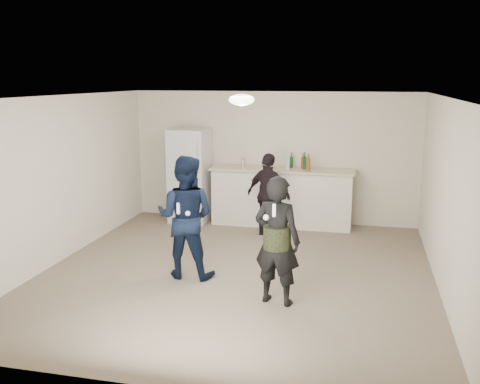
% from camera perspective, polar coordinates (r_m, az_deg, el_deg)
% --- Properties ---
extents(floor, '(6.00, 6.00, 0.00)m').
position_cam_1_polar(floor, '(7.78, -0.34, -8.61)').
color(floor, '#6B5B4C').
rests_on(floor, ground).
extents(ceiling, '(6.00, 6.00, 0.00)m').
position_cam_1_polar(ceiling, '(7.28, -0.36, 10.12)').
color(ceiling, silver).
rests_on(ceiling, wall_back).
extents(wall_back, '(6.00, 0.00, 6.00)m').
position_cam_1_polar(wall_back, '(10.33, 3.54, 3.72)').
color(wall_back, beige).
rests_on(wall_back, floor).
extents(wall_front, '(6.00, 0.00, 6.00)m').
position_cam_1_polar(wall_front, '(4.66, -9.03, -6.86)').
color(wall_front, beige).
rests_on(wall_front, floor).
extents(wall_left, '(0.00, 6.00, 6.00)m').
position_cam_1_polar(wall_left, '(8.49, -18.72, 1.27)').
color(wall_left, beige).
rests_on(wall_left, floor).
extents(wall_right, '(0.00, 6.00, 6.00)m').
position_cam_1_polar(wall_right, '(7.31, 21.11, -0.58)').
color(wall_right, beige).
rests_on(wall_right, floor).
extents(counter, '(2.60, 0.56, 1.05)m').
position_cam_1_polar(counter, '(10.10, 4.46, -0.66)').
color(counter, silver).
rests_on(counter, floor).
extents(counter_top, '(2.68, 0.64, 0.04)m').
position_cam_1_polar(counter_top, '(10.00, 4.51, 2.39)').
color(counter_top, '#C4B098').
rests_on(counter_top, counter).
extents(fridge, '(0.70, 0.70, 1.80)m').
position_cam_1_polar(fridge, '(10.37, -5.38, 1.77)').
color(fridge, silver).
rests_on(fridge, floor).
extents(fridge_handle, '(0.02, 0.02, 0.60)m').
position_cam_1_polar(fridge_handle, '(9.88, -4.56, 3.62)').
color(fridge_handle, white).
rests_on(fridge_handle, fridge).
extents(ceiling_dome, '(0.36, 0.36, 0.16)m').
position_cam_1_polar(ceiling_dome, '(7.57, 0.17, 9.82)').
color(ceiling_dome, white).
rests_on(ceiling_dome, ceiling).
extents(shaker, '(0.08, 0.08, 0.17)m').
position_cam_1_polar(shaker, '(10.14, 0.36, 3.16)').
color(shaker, silver).
rests_on(shaker, counter_top).
extents(man, '(0.84, 0.65, 1.72)m').
position_cam_1_polar(man, '(7.46, -5.83, -2.66)').
color(man, '#0E1C3B').
rests_on(man, floor).
extents(woman, '(0.66, 0.50, 1.61)m').
position_cam_1_polar(woman, '(6.56, 3.98, -5.20)').
color(woman, black).
rests_on(woman, floor).
extents(camo_shorts, '(0.34, 0.34, 0.28)m').
position_cam_1_polar(camo_shorts, '(6.54, 3.98, -4.83)').
color(camo_shorts, '#273317').
rests_on(camo_shorts, woman).
extents(spectator, '(0.93, 0.67, 1.47)m').
position_cam_1_polar(spectator, '(9.38, 3.06, -0.32)').
color(spectator, black).
rests_on(spectator, floor).
extents(remote_man, '(0.04, 0.04, 0.15)m').
position_cam_1_polar(remote_man, '(7.16, -6.59, -1.74)').
color(remote_man, white).
rests_on(remote_man, man).
extents(nunchuk_man, '(0.07, 0.07, 0.07)m').
position_cam_1_polar(nunchuk_man, '(7.16, -5.59, -2.28)').
color(nunchuk_man, white).
rests_on(nunchuk_man, man).
extents(remote_woman, '(0.04, 0.04, 0.15)m').
position_cam_1_polar(remote_woman, '(6.20, 3.67, -1.95)').
color(remote_woman, white).
rests_on(remote_woman, woman).
extents(nunchuk_woman, '(0.07, 0.07, 0.07)m').
position_cam_1_polar(nunchuk_woman, '(6.27, 2.80, -2.72)').
color(nunchuk_woman, white).
rests_on(nunchuk_woman, woman).
extents(bottle_cluster, '(0.45, 0.39, 0.24)m').
position_cam_1_polar(bottle_cluster, '(9.94, 6.38, 3.05)').
color(bottle_cluster, silver).
rests_on(bottle_cluster, counter_top).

